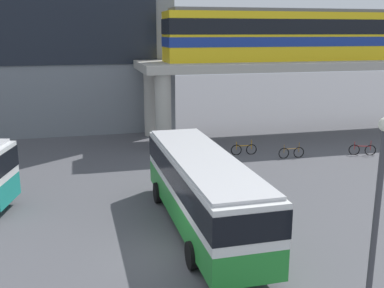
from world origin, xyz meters
TOP-DOWN VIEW (x-y plane):
  - ground_plane at (0.00, 10.00)m, footprint 120.00×120.00m
  - elevated_platform at (15.44, 17.67)m, footprint 27.95×6.89m
  - train at (14.63, 17.67)m, footprint 22.52×2.96m
  - bus_main at (1.83, 1.99)m, footprint 2.85×11.06m
  - bicycle_brown at (10.53, 11.31)m, footprint 1.79×0.14m
  - bicycle_orange at (7.77, 12.85)m, footprint 1.79×0.26m
  - bicycle_red at (15.50, 10.79)m, footprint 1.69×0.70m
  - lamp_post at (4.30, -5.81)m, footprint 0.36×0.36m

SIDE VIEW (x-z plane):
  - ground_plane at x=0.00m, z-range 0.00..0.00m
  - bicycle_brown at x=10.53m, z-range -0.16..0.88m
  - bicycle_orange at x=7.77m, z-range -0.16..0.88m
  - bicycle_red at x=15.50m, z-range -0.16..0.88m
  - bus_main at x=1.83m, z-range 0.38..3.60m
  - lamp_post at x=4.30m, z-range 0.56..6.66m
  - elevated_platform at x=15.44m, z-range 2.13..8.08m
  - train at x=14.63m, z-range 6.00..9.84m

